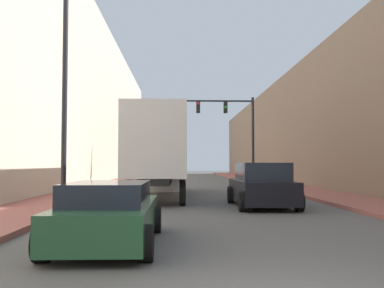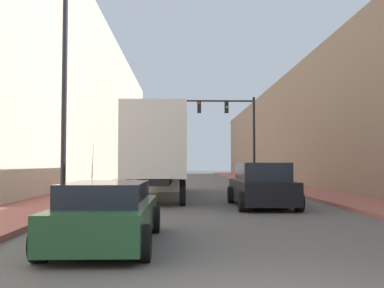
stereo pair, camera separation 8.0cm
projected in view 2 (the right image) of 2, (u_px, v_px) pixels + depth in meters
sidewalk_right at (271, 184)px, 34.76m from camera, size 2.88×80.00×0.15m
sidewalk_left at (116, 184)px, 34.42m from camera, size 2.88×80.00×0.15m
building_right at (324, 128)px, 35.10m from camera, size 6.00×80.00×9.25m
building_left at (62, 96)px, 34.64m from camera, size 6.00×80.00×14.39m
semi_truck at (160, 152)px, 22.06m from camera, size 2.56×12.37×4.11m
sedan_car at (108, 214)px, 8.78m from camera, size 1.98×4.41×1.29m
suv_car at (262, 186)px, 16.52m from camera, size 2.22×4.66×1.71m
traffic_signal_gantry at (235, 124)px, 33.74m from camera, size 6.60×0.35×6.95m
street_lamp at (65, 54)px, 13.28m from camera, size 0.44×0.44×8.12m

